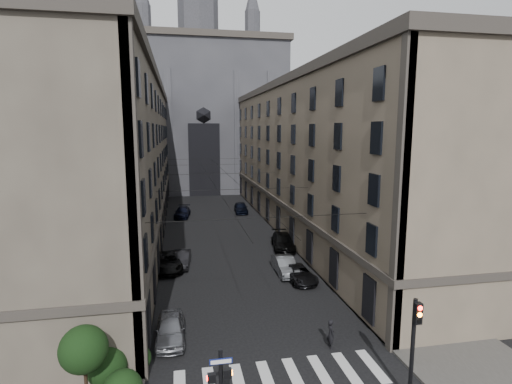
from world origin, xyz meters
TOP-DOWN VIEW (x-y plane):
  - sidewalk_left at (-10.50, 36.00)m, footprint 7.00×80.00m
  - sidewalk_right at (10.50, 36.00)m, footprint 7.00×80.00m
  - zebra_crossing at (0.00, 5.00)m, footprint 11.00×3.20m
  - building_left at (-13.44, 36.00)m, footprint 13.60×60.60m
  - building_right at (13.44, 36.00)m, footprint 13.60×60.60m
  - gothic_tower at (0.00, 74.96)m, footprint 35.00×23.00m
  - traffic_light_right at (5.60, 1.92)m, footprint 0.34×0.50m
  - shrub_cluster at (-8.72, 5.01)m, footprint 3.90×4.40m
  - tram_wires at (0.00, 35.63)m, footprint 14.00×60.00m
  - car_left_near at (-5.75, 9.90)m, footprint 1.81×4.44m
  - car_left_midnear at (-4.93, 23.52)m, footprint 1.89×4.41m
  - car_left_midfar at (-6.20, 22.77)m, footprint 2.84×5.60m
  - car_left_far at (-4.60, 45.26)m, footprint 2.71×5.32m
  - car_right_near at (4.20, 19.69)m, footprint 1.65×4.67m
  - car_right_midnear at (4.94, 17.76)m, footprint 2.52×4.75m
  - car_right_midfar at (5.98, 27.08)m, footprint 3.02×5.84m
  - car_right_far at (4.40, 46.62)m, footprint 2.25×4.93m
  - pedestrian at (3.65, 7.22)m, footprint 0.43×0.65m

SIDE VIEW (x-z plane):
  - zebra_crossing at x=0.00m, z-range 0.00..0.01m
  - sidewalk_left at x=-10.50m, z-range 0.00..0.15m
  - sidewalk_right at x=10.50m, z-range 0.00..0.15m
  - car_right_midnear at x=4.94m, z-range 0.00..1.27m
  - car_left_midnear at x=-4.93m, z-range 0.00..1.41m
  - car_left_far at x=-4.60m, z-range 0.00..1.48m
  - car_left_near at x=-5.75m, z-range 0.00..1.51m
  - car_left_midfar at x=-6.20m, z-range 0.00..1.52m
  - car_right_near at x=4.20m, z-range 0.00..1.54m
  - car_right_midfar at x=5.98m, z-range 0.00..1.62m
  - car_right_far at x=4.40m, z-range 0.00..1.64m
  - pedestrian at x=3.65m, z-range 0.00..1.77m
  - shrub_cluster at x=-8.72m, z-range -0.15..3.75m
  - traffic_light_right at x=5.60m, z-range 0.69..5.89m
  - tram_wires at x=0.00m, z-range 7.03..7.46m
  - building_left at x=-13.44m, z-range -0.08..18.77m
  - building_right at x=13.44m, z-range -0.08..18.77m
  - gothic_tower at x=0.00m, z-range -11.20..46.80m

